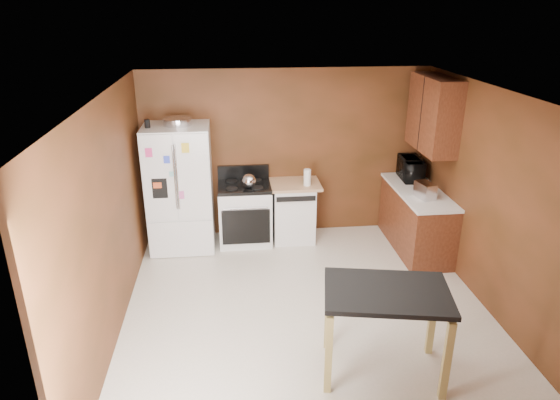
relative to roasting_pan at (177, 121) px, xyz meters
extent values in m
plane|color=silver|center=(1.52, -1.92, -1.85)|extent=(4.50, 4.50, 0.00)
plane|color=white|center=(1.52, -1.92, 0.65)|extent=(4.50, 4.50, 0.00)
plane|color=brown|center=(1.52, 0.33, -0.60)|extent=(4.20, 0.00, 4.20)
plane|color=brown|center=(1.52, -4.17, -0.60)|extent=(4.20, 0.00, 4.20)
plane|color=brown|center=(-0.58, -1.92, -0.60)|extent=(0.00, 4.50, 4.50)
plane|color=brown|center=(3.62, -1.92, -0.60)|extent=(0.00, 4.50, 4.50)
cylinder|color=silver|center=(0.00, 0.00, 0.00)|extent=(0.39, 0.39, 0.10)
cylinder|color=black|center=(-0.38, -0.12, 0.01)|extent=(0.07, 0.07, 0.11)
sphere|color=silver|center=(0.94, -0.13, -0.85)|extent=(0.20, 0.20, 0.20)
cylinder|color=white|center=(1.79, -0.09, -0.84)|extent=(0.12, 0.12, 0.24)
cylinder|color=green|center=(1.81, 0.07, -0.91)|extent=(0.11, 0.11, 0.10)
cube|color=silver|center=(3.28, -0.76, -0.84)|extent=(0.24, 0.33, 0.21)
imported|color=black|center=(3.36, 0.01, -0.80)|extent=(0.39, 0.55, 0.29)
cube|color=white|center=(-0.03, -0.04, -0.95)|extent=(0.90, 0.75, 1.80)
cube|color=white|center=(-0.25, -0.43, -0.67)|extent=(0.43, 0.02, 1.20)
cube|color=white|center=(0.20, -0.43, -0.67)|extent=(0.43, 0.02, 1.20)
cube|color=white|center=(-0.03, -0.43, -1.57)|extent=(0.88, 0.02, 0.54)
cube|color=black|center=(-0.25, -0.44, -0.80)|extent=(0.20, 0.01, 0.28)
cylinder|color=silver|center=(-0.04, -0.45, -0.65)|extent=(0.02, 0.02, 0.90)
cylinder|color=silver|center=(-0.01, -0.45, -0.65)|extent=(0.02, 0.02, 0.90)
cube|color=#E83687|center=(-0.35, -0.45, -0.30)|extent=(0.09, 0.00, 0.12)
cube|color=blue|center=(-0.13, -0.45, -0.40)|extent=(0.08, 0.00, 0.10)
cube|color=yellow|center=(0.12, -0.45, -0.25)|extent=(0.10, 0.00, 0.13)
cube|color=#D85024|center=(-0.28, -0.45, -0.75)|extent=(0.11, 0.00, 0.08)
cube|color=#D65FAB|center=(0.02, -0.45, -0.90)|extent=(0.08, 0.00, 0.11)
cube|color=#87CACA|center=(-0.08, -0.45, -0.60)|extent=(0.07, 0.00, 0.07)
cube|color=white|center=(0.88, 0.01, -1.42)|extent=(0.76, 0.65, 0.85)
cube|color=black|center=(0.88, 0.01, -0.97)|extent=(0.76, 0.65, 0.05)
cube|color=black|center=(0.88, 0.30, -0.85)|extent=(0.76, 0.06, 0.20)
cube|color=black|center=(0.88, -0.33, -1.47)|extent=(0.68, 0.02, 0.52)
cylinder|color=silver|center=(0.88, -0.34, -1.18)|extent=(0.62, 0.02, 0.02)
cylinder|color=black|center=(0.70, 0.17, -0.94)|extent=(0.17, 0.17, 0.02)
cylinder|color=black|center=(1.06, 0.17, -0.94)|extent=(0.17, 0.17, 0.02)
cylinder|color=black|center=(0.70, -0.15, -0.94)|extent=(0.17, 0.17, 0.02)
cylinder|color=black|center=(1.06, -0.15, -0.94)|extent=(0.17, 0.17, 0.02)
cube|color=white|center=(1.60, 0.03, -1.42)|extent=(0.60, 0.60, 0.85)
cube|color=black|center=(1.60, -0.28, -1.09)|extent=(0.56, 0.02, 0.07)
cube|color=tan|center=(1.60, 0.03, -0.98)|extent=(0.78, 0.62, 0.04)
cube|color=brown|center=(3.32, -0.47, -1.42)|extent=(0.60, 1.55, 0.86)
cube|color=white|center=(3.32, -0.47, -0.97)|extent=(0.63, 1.58, 0.04)
cube|color=brown|center=(3.45, -0.37, 0.10)|extent=(0.35, 1.05, 1.00)
cube|color=black|center=(3.27, -0.37, 0.10)|extent=(0.01, 0.01, 1.00)
cube|color=black|center=(2.07, -2.98, -0.96)|extent=(1.26, 0.96, 0.05)
cube|color=#A3904F|center=(1.62, -2.57, -1.44)|extent=(0.08, 0.08, 0.82)
cube|color=#A3904F|center=(2.64, -2.77, -1.44)|extent=(0.08, 0.08, 0.82)
cube|color=#A3904F|center=(1.50, -3.20, -1.44)|extent=(0.08, 0.08, 0.82)
cube|color=#A3904F|center=(2.52, -3.40, -1.44)|extent=(0.08, 0.08, 0.82)
camera|label=1|loc=(0.69, -6.78, 1.51)|focal=32.00mm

